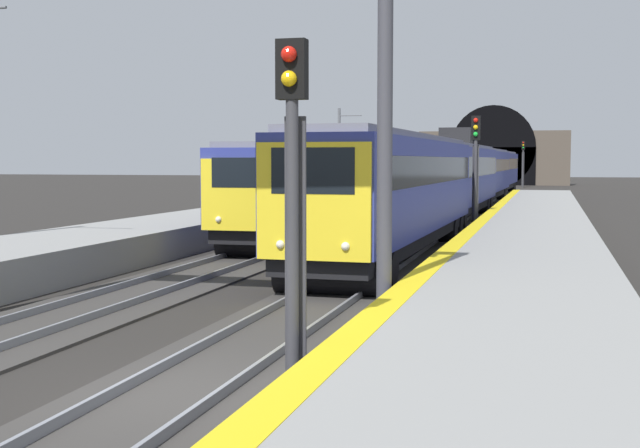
{
  "coord_description": "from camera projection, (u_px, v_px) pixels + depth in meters",
  "views": [
    {
      "loc": [
        -10.58,
        -4.95,
        3.27
      ],
      "look_at": [
        11.85,
        1.13,
        1.52
      ],
      "focal_mm": 47.7,
      "sensor_mm": 36.0,
      "label": 1
    }
  ],
  "objects": [
    {
      "name": "tunnel_portal",
      "position": [
        493.0,
        158.0,
        111.89
      ],
      "size": [
        2.78,
        19.5,
        10.92
      ],
      "color": "#51473D",
      "rests_on": "ground_plane"
    },
    {
      "name": "railway_signal_far",
      "position": [
        523.0,
        160.0,
        100.76
      ],
      "size": [
        0.39,
        0.38,
        5.53
      ],
      "rotation": [
        0.0,
        0.0,
        3.14
      ],
      "color": "#38383D",
      "rests_on": "ground_plane"
    },
    {
      "name": "ground_plane",
      "position": [
        175.0,
        398.0,
        11.72
      ],
      "size": [
        320.0,
        320.0,
        0.0
      ],
      "primitive_type": "plane",
      "color": "#282623"
    },
    {
      "name": "catenary_mast_far",
      "position": [
        340.0,
        153.0,
        68.24
      ],
      "size": [
        0.22,
        1.95,
        7.42
      ],
      "color": "#595B60",
      "rests_on": "ground_plane"
    },
    {
      "name": "railway_signal_mid",
      "position": [
        475.0,
        163.0,
        36.89
      ],
      "size": [
        0.39,
        0.38,
        5.19
      ],
      "rotation": [
        0.0,
        0.0,
        3.14
      ],
      "color": "#38383D",
      "rests_on": "ground_plane"
    },
    {
      "name": "overhead_signal_gantry",
      "position": [
        161.0,
        29.0,
        16.32
      ],
      "size": [
        0.7,
        9.04,
        7.67
      ],
      "color": "#3F3F47",
      "rests_on": "ground_plane"
    },
    {
      "name": "platform_right_edge_strip",
      "position": [
        351.0,
        336.0,
        10.99
      ],
      "size": [
        112.0,
        0.5,
        0.01
      ],
      "primitive_type": "cube",
      "color": "yellow",
      "rests_on": "platform_right"
    },
    {
      "name": "platform_right",
      "position": [
        495.0,
        384.0,
        10.55
      ],
      "size": [
        112.0,
        4.17,
        1.0
      ],
      "primitive_type": "cube",
      "color": "gray",
      "rests_on": "ground_plane"
    },
    {
      "name": "track_main_line",
      "position": [
        174.0,
        395.0,
        11.72
      ],
      "size": [
        160.0,
        2.82,
        0.21
      ],
      "color": "#383533",
      "rests_on": "ground_plane"
    },
    {
      "name": "train_adjacent_platform",
      "position": [
        365.0,
        179.0,
        45.64
      ],
      "size": [
        39.16,
        3.38,
        4.77
      ],
      "rotation": [
        0.0,
        0.0,
        3.17
      ],
      "color": "navy",
      "rests_on": "ground_plane"
    },
    {
      "name": "railway_signal_near",
      "position": [
        293.0,
        196.0,
        10.77
      ],
      "size": [
        0.39,
        0.38,
        4.78
      ],
      "rotation": [
        0.0,
        0.0,
        3.14
      ],
      "color": "#38383D",
      "rests_on": "ground_plane"
    },
    {
      "name": "train_main_approaching",
      "position": [
        471.0,
        174.0,
        54.97
      ],
      "size": [
        74.5,
        3.21,
        5.0
      ],
      "rotation": [
        0.0,
        0.0,
        3.12
      ],
      "color": "navy",
      "rests_on": "ground_plane"
    }
  ]
}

